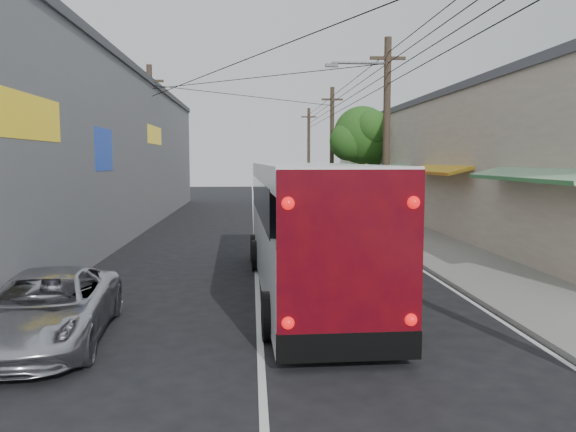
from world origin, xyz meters
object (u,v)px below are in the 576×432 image
Objects in this scene: jeepney at (46,308)px; parked_car_mid at (334,206)px; parked_car_far at (304,193)px; coach_bus at (305,225)px; pedestrian_far at (370,211)px; pedestrian_near at (413,230)px; parked_suv at (349,212)px.

parked_car_mid reaches higher than jeepney.
jeepney is at bearing -110.11° from parked_car_far.
coach_bus is 17.42m from parked_car_mid.
pedestrian_far is at bearing -80.39° from parked_car_mid.
jeepney is 0.95× the size of parked_car_far.
parked_car_mid is 2.82× the size of pedestrian_near.
parked_car_far is at bearing 72.04° from jeepney.
pedestrian_near is (9.20, 8.75, 0.23)m from jeepney.
parked_car_mid is (-0.15, 3.95, -0.02)m from parked_suv.
parked_suv is 3.42× the size of pedestrian_near.
pedestrian_near is 0.98× the size of pedestrian_far.
parked_suv is 3.34× the size of pedestrian_far.
parked_car_far is 3.18× the size of pedestrian_far.
pedestrian_near is at bearing -86.49° from parked_car_mid.
pedestrian_near is at bearing 123.90° from pedestrian_far.
coach_bus reaches higher than parked_suv.
coach_bus reaches higher than pedestrian_far.
jeepney is 12.70m from pedestrian_near.
pedestrian_near is (1.60, -23.15, 0.07)m from parked_car_far.
jeepney is 3.01× the size of pedestrian_far.
coach_bus is at bearing -101.75° from parked_car_mid.
coach_bus is at bearing 32.48° from jeepney.
parked_car_far is (-0.65, 11.04, 0.08)m from parked_car_mid.
parked_car_far is 16.22m from pedestrian_far.
pedestrian_far is (1.60, -16.14, 0.09)m from parked_car_far.
pedestrian_near is (4.20, 4.98, -0.78)m from coach_bus.
pedestrian_near reaches higher than jeepney.
parked_car_far is (7.60, 31.90, 0.16)m from jeepney.
parked_suv is (8.40, 16.92, 0.10)m from jeepney.
jeepney is at bearing 68.37° from pedestrian_near.
coach_bus is 7.51× the size of pedestrian_near.
parked_car_far is at bearing 92.35° from parked_car_mid.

